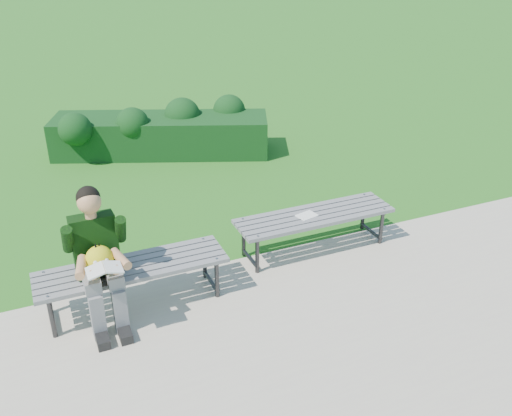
# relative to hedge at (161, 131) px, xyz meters

# --- Properties ---
(ground) EXTENTS (80.00, 80.00, 0.00)m
(ground) POSITION_rel_hedge_xyz_m (-0.28, -3.54, -0.37)
(ground) COLOR #2B6C1D
(ground) RESTS_ON ground
(walkway) EXTENTS (30.00, 3.50, 0.02)m
(walkway) POSITION_rel_hedge_xyz_m (-0.28, -5.29, -0.36)
(walkway) COLOR #B8B19C
(walkway) RESTS_ON ground
(hedge) EXTENTS (3.46, 2.03, 0.86)m
(hedge) POSITION_rel_hedge_xyz_m (0.00, 0.00, 0.00)
(hedge) COLOR #1C3E12
(hedge) RESTS_ON ground
(bench_left) EXTENTS (1.80, 0.50, 0.46)m
(bench_left) POSITION_rel_hedge_xyz_m (-1.32, -3.92, 0.04)
(bench_left) COLOR gray
(bench_left) RESTS_ON walkway
(bench_right) EXTENTS (1.80, 0.50, 0.46)m
(bench_right) POSITION_rel_hedge_xyz_m (0.78, -3.67, 0.04)
(bench_right) COLOR gray
(bench_right) RESTS_ON walkway
(seated_boy) EXTENTS (0.56, 0.76, 1.31)m
(seated_boy) POSITION_rel_hedge_xyz_m (-1.62, -4.01, 0.34)
(seated_boy) COLOR gray
(seated_boy) RESTS_ON walkway
(paper_sheet) EXTENTS (0.25, 0.21, 0.01)m
(paper_sheet) POSITION_rel_hedge_xyz_m (0.68, -3.67, 0.10)
(paper_sheet) COLOR white
(paper_sheet) RESTS_ON bench_right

